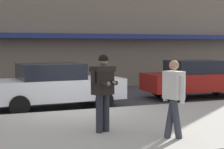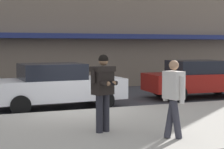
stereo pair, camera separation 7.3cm
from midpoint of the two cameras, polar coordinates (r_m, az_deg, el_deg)
ground_plane at (r=12.03m, az=-5.58°, el=-5.87°), size 80.00×80.00×0.00m
sidewalk at (r=9.73m, az=4.71°, el=-7.91°), size 32.00×5.30×0.14m
curb_paint_line at (r=12.37m, az=-1.15°, el=-5.54°), size 28.00×0.12×0.01m
parked_sedan_mid at (r=12.82m, az=-8.38°, el=-1.68°), size 4.59×2.10×1.54m
parked_sedan_far at (r=15.75m, az=13.24°, el=-0.61°), size 4.61×2.16×1.54m
man_texting_on_phone at (r=8.61m, az=-1.14°, el=-1.54°), size 0.62×0.65×1.81m
pedestrian_in_light_coat at (r=8.16m, az=9.61°, el=-2.96°), size 0.40×0.58×1.70m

